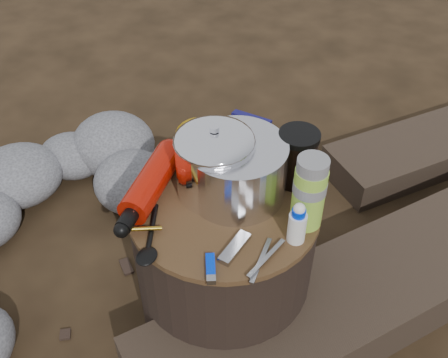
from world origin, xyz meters
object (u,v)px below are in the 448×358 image
(log_main, at_px, (430,260))
(camping_pot, at_px, (215,162))
(stump, at_px, (224,260))
(travel_mug, at_px, (297,158))
(thermos, at_px, (309,193))
(fuel_bottle, at_px, (152,181))

(log_main, bearing_deg, camping_pot, -112.81)
(stump, xyz_separation_m, travel_mug, (0.13, 0.14, 0.27))
(camping_pot, height_order, thermos, camping_pot)
(fuel_bottle, bearing_deg, log_main, 22.82)
(thermos, relative_size, travel_mug, 1.28)
(stump, xyz_separation_m, log_main, (0.51, 0.31, -0.13))
(log_main, height_order, camping_pot, camping_pot)
(camping_pot, relative_size, fuel_bottle, 0.61)
(thermos, bearing_deg, log_main, 43.03)
(log_main, distance_m, thermos, 0.61)
(log_main, xyz_separation_m, fuel_bottle, (-0.67, -0.34, 0.37))
(stump, bearing_deg, fuel_bottle, -170.81)
(travel_mug, bearing_deg, thermos, -64.60)
(fuel_bottle, distance_m, thermos, 0.36)
(thermos, distance_m, travel_mug, 0.14)
(fuel_bottle, xyz_separation_m, travel_mug, (0.29, 0.16, 0.03))
(stump, height_order, log_main, stump)
(fuel_bottle, height_order, travel_mug, travel_mug)
(stump, relative_size, travel_mug, 3.24)
(thermos, bearing_deg, stump, -176.26)
(fuel_bottle, bearing_deg, camping_pot, 20.18)
(log_main, bearing_deg, fuel_bottle, -113.44)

